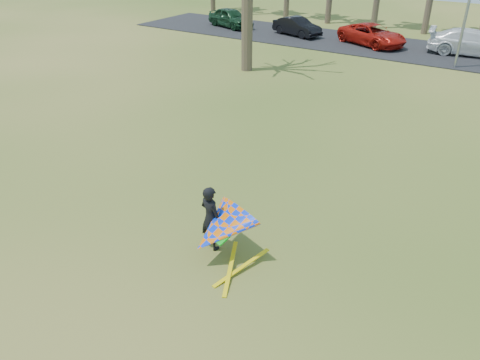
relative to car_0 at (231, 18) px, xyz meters
The scene contains 7 objects.
ground 29.44m from the car_0, 57.57° to the right, with size 100.00×100.00×0.00m, color #2A5813.
parking_strip 15.80m from the car_0, ahead, with size 46.00×7.00×0.06m, color black.
car_0 is the anchor object (origin of this frame).
car_1 5.99m from the car_0, ahead, with size 1.38×3.96×1.31m, color black.
car_2 11.73m from the car_0, ahead, with size 2.30×4.98×1.38m, color red.
car_3 18.01m from the car_0, ahead, with size 2.18×5.35×1.55m, color white.
kite_flyer 29.77m from the car_0, 56.49° to the right, with size 2.13×2.39×2.02m.
Camera 1 is at (6.29, -7.66, 7.43)m, focal length 35.00 mm.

